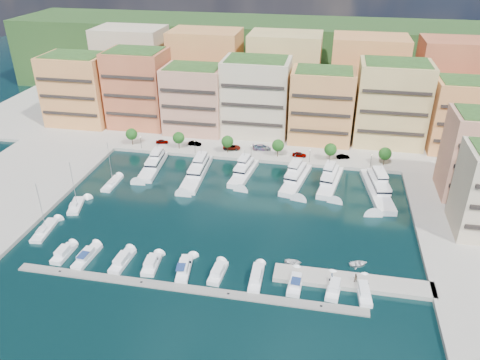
{
  "coord_description": "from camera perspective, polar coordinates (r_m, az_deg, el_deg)",
  "views": [
    {
      "loc": [
        21.62,
        -98.68,
        62.88
      ],
      "look_at": [
        1.25,
        6.58,
        6.0
      ],
      "focal_mm": 35.0,
      "sensor_mm": 36.0,
      "label": 1
    }
  ],
  "objects": [
    {
      "name": "yacht_2",
      "position": [
        137.19,
        -5.22,
        1.11
      ],
      "size": [
        5.31,
        22.73,
        7.3
      ],
      "color": "white",
      "rests_on": "ground"
    },
    {
      "name": "sailboat_0",
      "position": [
        120.69,
        -22.72,
        -5.74
      ],
      "size": [
        3.9,
        10.12,
        13.2
      ],
      "color": "white",
      "rests_on": "ground"
    },
    {
      "name": "cruiser_7",
      "position": [
        96.84,
        6.79,
        -12.34
      ],
      "size": [
        3.08,
        8.02,
        2.66
      ],
      "color": "white",
      "rests_on": "ground"
    },
    {
      "name": "yacht_3",
      "position": [
        136.52,
        0.49,
        1.09
      ],
      "size": [
        6.45,
        17.61,
        7.3
      ],
      "color": "white",
      "rests_on": "ground"
    },
    {
      "name": "tree_5",
      "position": [
        145.56,
        17.27,
        3.08
      ],
      "size": [
        3.8,
        3.8,
        5.65
      ],
      "color": "#473323",
      "rests_on": "north_quay"
    },
    {
      "name": "backblock_3",
      "position": [
        179.43,
        15.17,
        11.85
      ],
      "size": [
        26.0,
        18.0,
        30.0
      ],
      "primitive_type": "cube",
      "color": "#E19752",
      "rests_on": "north_quay"
    },
    {
      "name": "tree_2",
      "position": [
        147.4,
        -1.55,
        4.71
      ],
      "size": [
        3.8,
        3.8,
        5.65
      ],
      "color": "#473323",
      "rests_on": "north_quay"
    },
    {
      "name": "cruiser_9",
      "position": [
        97.37,
        14.81,
        -13.0
      ],
      "size": [
        3.21,
        8.68,
        2.55
      ],
      "color": "white",
      "rests_on": "ground"
    },
    {
      "name": "hillside",
      "position": [
        219.01,
        4.92,
        11.16
      ],
      "size": [
        240.0,
        40.0,
        58.0
      ],
      "primitive_type": "cube",
      "color": "#203E19",
      "rests_on": "ground"
    },
    {
      "name": "sailboat_1",
      "position": [
        128.16,
        -19.36,
        -3.02
      ],
      "size": [
        4.92,
        8.83,
        13.2
      ],
      "color": "white",
      "rests_on": "ground"
    },
    {
      "name": "tender_2",
      "position": [
        104.31,
        14.25,
        -9.86
      ],
      "size": [
        4.77,
        4.16,
        0.83
      ],
      "primitive_type": "imported",
      "rotation": [
        0.0,
        0.0,
        1.97
      ],
      "color": "white",
      "rests_on": "ground"
    },
    {
      "name": "north_quay",
      "position": [
        173.89,
        3.09,
        6.71
      ],
      "size": [
        220.0,
        64.0,
        2.0
      ],
      "primitive_type": "cube",
      "color": "#9E998E",
      "rests_on": "ground"
    },
    {
      "name": "backblock_0",
      "position": [
        194.64,
        -12.94,
        13.33
      ],
      "size": [
        26.0,
        18.0,
        30.0
      ],
      "primitive_type": "cube",
      "color": "beige",
      "rests_on": "north_quay"
    },
    {
      "name": "lamppost_3",
      "position": [
        142.72,
        8.52,
        3.18
      ],
      "size": [
        0.3,
        0.3,
        4.2
      ],
      "color": "black",
      "rests_on": "north_quay"
    },
    {
      "name": "yacht_6",
      "position": [
        133.07,
        16.37,
        -0.9
      ],
      "size": [
        8.42,
        24.02,
        7.3
      ],
      "color": "white",
      "rests_on": "ground"
    },
    {
      "name": "yacht_1",
      "position": [
        142.96,
        -10.49,
        1.84
      ],
      "size": [
        5.84,
        19.07,
        7.3
      ],
      "color": "white",
      "rests_on": "ground"
    },
    {
      "name": "car_4",
      "position": [
        146.88,
        7.24,
        3.12
      ],
      "size": [
        4.41,
        1.89,
        1.48
      ],
      "primitive_type": "imported",
      "rotation": [
        0.0,
        0.0,
        1.6
      ],
      "color": "gray",
      "rests_on": "north_quay"
    },
    {
      "name": "tree_1",
      "position": [
        151.43,
        -7.5,
        5.12
      ],
      "size": [
        3.8,
        3.8,
        5.65
      ],
      "color": "#473323",
      "rests_on": "north_quay"
    },
    {
      "name": "yacht_4",
      "position": [
        133.99,
        6.85,
        0.27
      ],
      "size": [
        8.07,
        19.98,
        7.3
      ],
      "color": "white",
      "rests_on": "ground"
    },
    {
      "name": "apartment_6",
      "position": [
        162.65,
        25.64,
        7.05
      ],
      "size": [
        20.0,
        15.5,
        22.8
      ],
      "color": "#E19752",
      "rests_on": "north_quay"
    },
    {
      "name": "lamppost_0",
      "position": [
        153.87,
        -12.01,
        4.74
      ],
      "size": [
        0.3,
        0.3,
        4.2
      ],
      "color": "black",
      "rests_on": "north_quay"
    },
    {
      "name": "yacht_5",
      "position": [
        134.15,
        10.97,
        0.02
      ],
      "size": [
        7.25,
        19.18,
        7.3
      ],
      "color": "white",
      "rests_on": "ground"
    },
    {
      "name": "car_3",
      "position": [
        150.6,
        2.65,
        4.01
      ],
      "size": [
        6.13,
        3.25,
        1.69
      ],
      "primitive_type": "imported",
      "rotation": [
        0.0,
        0.0,
        1.73
      ],
      "color": "gray",
      "rests_on": "north_quay"
    },
    {
      "name": "tender_0",
      "position": [
        102.31,
        6.51,
        -9.92
      ],
      "size": [
        3.75,
        2.72,
        0.76
      ],
      "primitive_type": "imported",
      "rotation": [
        0.0,
        0.0,
        1.6
      ],
      "color": "silver",
      "rests_on": "ground"
    },
    {
      "name": "apartment_0",
      "position": [
        179.55,
        -19.1,
        10.4
      ],
      "size": [
        22.0,
        16.5,
        24.8
      ],
      "color": "#E19752",
      "rests_on": "north_quay"
    },
    {
      "name": "ground",
      "position": [
        118.99,
        -1.2,
        -3.96
      ],
      "size": [
        400.0,
        400.0,
        0.0
      ],
      "primitive_type": "plane",
      "color": "black",
      "rests_on": "ground"
    },
    {
      "name": "tree_4",
      "position": [
        144.42,
        10.98,
        3.67
      ],
      "size": [
        3.8,
        3.8,
        5.65
      ],
      "color": "#473323",
      "rests_on": "north_quay"
    },
    {
      "name": "tree_3",
      "position": [
        145.04,
        4.66,
        4.22
      ],
      "size": [
        3.8,
        3.8,
        5.65
      ],
      "color": "#473323",
      "rests_on": "north_quay"
    },
    {
      "name": "car_1",
      "position": [
        154.38,
        -5.54,
        4.47
      ],
      "size": [
        4.32,
        1.66,
        1.4
      ],
      "primitive_type": "imported",
      "rotation": [
        0.0,
        0.0,
        1.53
      ],
      "color": "gray",
      "rests_on": "north_quay"
    },
    {
      "name": "cruiser_8",
      "position": [
        96.94,
        11.39,
        -12.75
      ],
      "size": [
        3.46,
        8.04,
        2.55
      ],
      "color": "white",
      "rests_on": "ground"
    },
    {
      "name": "person_0",
      "position": [
        97.18,
        11.14,
        -11.51
      ],
      "size": [
        0.76,
        0.84,
        1.93
      ],
      "primitive_type": "imported",
      "rotation": [
        0.0,
        0.0,
        2.11
      ],
      "color": "#2A3C54",
      "rests_on": "finger_pier"
    },
    {
      "name": "tender_3",
      "position": [
        102.12,
        14.96,
        -10.94
      ],
      "size": [
        1.71,
        1.59,
        0.73
      ],
      "primitive_type": "imported",
      "rotation": [
        0.0,
        0.0,
        1.23
      ],
      "color": "beige",
      "rests_on": "ground"
    },
    {
      "name": "backblock_1",
      "position": [
        184.9,
        -4.13,
        13.19
      ],
      "size": [
        26.0,
        18.0,
        30.0
      ],
      "primitive_type": "cube",
      "color": "#DA9B51",
      "rests_on": "north_quay"
    },
    {
      "name": "apartment_3",
      "position": [
        160.21,
        1.97,
        10.1
      ],
      "size": [
        22.0,
        16.5,
        25.8
      ],
      "color": "beige",
      "rests_on": "north_quay"
    },
    {
      "name": "car_0",
      "position": [
        157.27,
        -9.49,
        4.65
      ],
      "size": [
        4.3,
        2.62,
        1.37
      ],
      "primitive_type": "imported",
      "rotation": [
        0.0,
        0.0,
        1.84
      ],
      "color": "gray",
      "rests_on": "north_quay"
    },
    {
      "name": "car_2",
      "position": [
        150.83,
        -1.02,
        4.05
      ],
      "size": [
        5.93,
        3.25,
        1.57
      ],
      "primitive_type": "imported",
      "rotation": [
        0.0,
        0.0,
        1.69
      ],
      "color": "gray",
      "rests_on": "north_quay"
    },
    {
      "name": "lamppost_1",
      "position": [
        148.07,
        -5.53,
        4.31
      ],
      "size": [
        0.3,
        0.3,
        4.2
      ],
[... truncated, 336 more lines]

